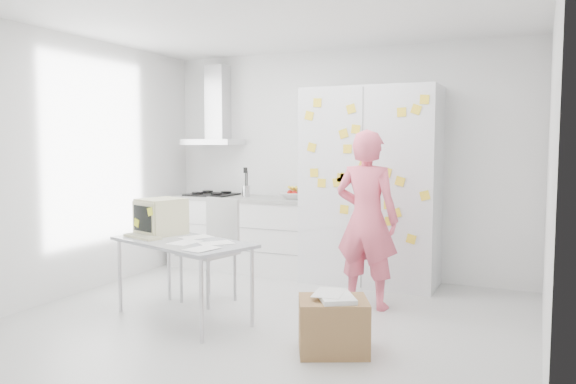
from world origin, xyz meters
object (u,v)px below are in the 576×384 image
at_px(person, 367,219).
at_px(chair, 214,243).
at_px(desk, 168,227).
at_px(cardboard_box, 333,325).

height_order(person, chair, person).
bearing_deg(chair, desk, -93.94).
height_order(desk, chair, desk).
bearing_deg(chair, person, 28.83).
bearing_deg(cardboard_box, chair, 151.63).
relative_size(person, desk, 1.16).
relative_size(chair, cardboard_box, 1.61).
bearing_deg(chair, cardboard_box, -14.66).
distance_m(chair, cardboard_box, 1.84).
distance_m(desk, chair, 0.59).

